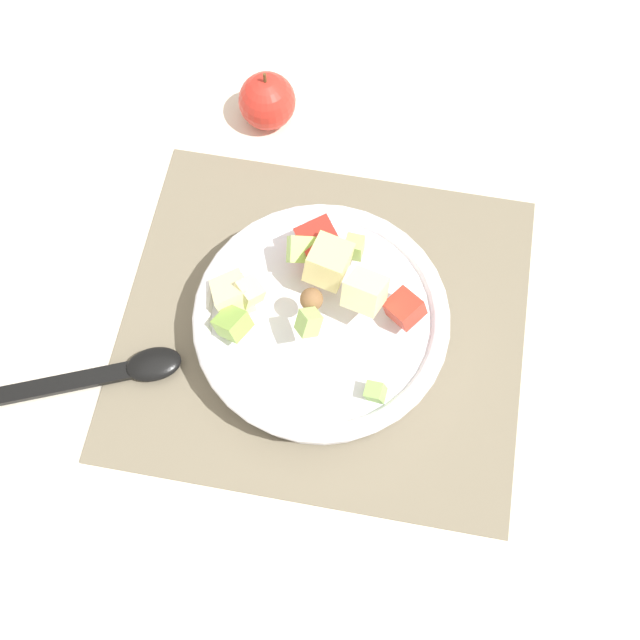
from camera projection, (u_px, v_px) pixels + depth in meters
name	position (u px, v px, depth m)	size (l,w,h in m)	color
ground_plane	(323.00, 325.00, 0.80)	(2.40, 2.40, 0.00)	silver
placemat	(323.00, 324.00, 0.79)	(0.42, 0.37, 0.01)	#756B56
salad_bowl	(320.00, 320.00, 0.76)	(0.25, 0.25, 0.11)	white
serving_spoon	(103.00, 375.00, 0.76)	(0.23, 0.11, 0.01)	black
whole_apple	(267.00, 101.00, 0.87)	(0.07, 0.07, 0.08)	red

